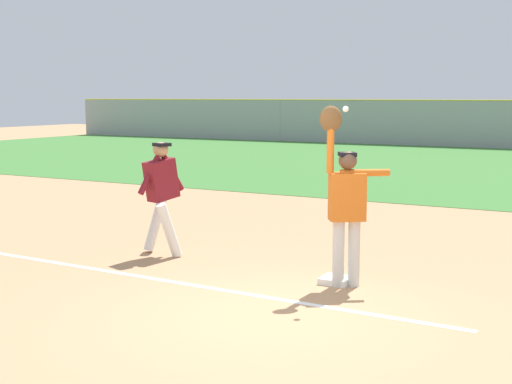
% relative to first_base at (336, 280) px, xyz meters
% --- Properties ---
extents(ground_plane, '(80.17, 80.17, 0.00)m').
position_rel_first_base_xyz_m(ground_plane, '(-0.12, -1.63, -0.04)').
color(ground_plane, tan).
extents(chalk_foul_line, '(12.00, 0.49, 0.01)m').
position_rel_first_base_xyz_m(chalk_foul_line, '(-4.00, -0.90, -0.04)').
color(chalk_foul_line, white).
rests_on(chalk_foul_line, ground_plane).
extents(first_base, '(0.38, 0.38, 0.08)m').
position_rel_first_base_xyz_m(first_base, '(0.00, 0.00, 0.00)').
color(first_base, white).
rests_on(first_base, ground_plane).
extents(fielder, '(0.81, 0.59, 2.28)m').
position_rel_first_base_xyz_m(fielder, '(0.14, -0.09, 1.08)').
color(fielder, silver).
rests_on(fielder, ground_plane).
extents(runner, '(0.76, 0.83, 1.72)m').
position_rel_first_base_xyz_m(runner, '(-2.97, 0.29, 0.96)').
color(runner, white).
rests_on(runner, ground_plane).
extents(baseball, '(0.07, 0.07, 0.07)m').
position_rel_first_base_xyz_m(baseball, '(0.22, -0.34, 2.20)').
color(baseball, white).
extents(parked_car_blue, '(4.43, 2.18, 1.25)m').
position_rel_first_base_xyz_m(parked_car_blue, '(-12.55, 28.74, 0.63)').
color(parked_car_blue, '#23389E').
rests_on(parked_car_blue, ground_plane).
extents(parked_car_black, '(4.45, 2.22, 1.25)m').
position_rel_first_base_xyz_m(parked_car_black, '(-6.60, 28.25, 0.63)').
color(parked_car_black, black).
rests_on(parked_car_black, ground_plane).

